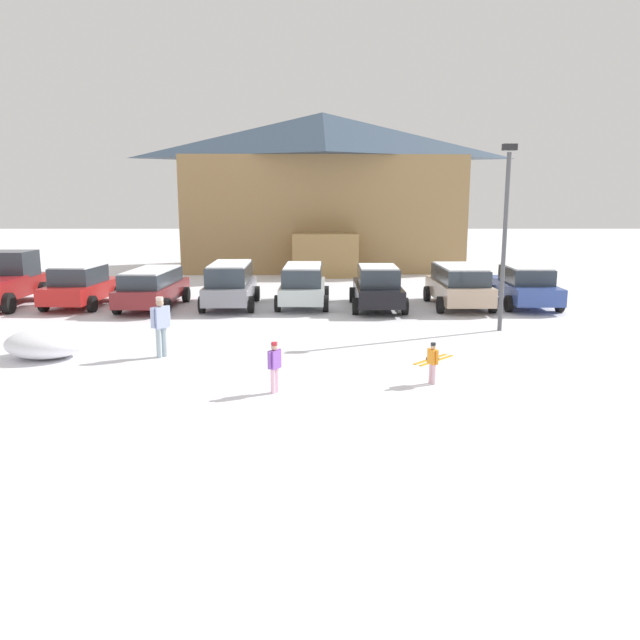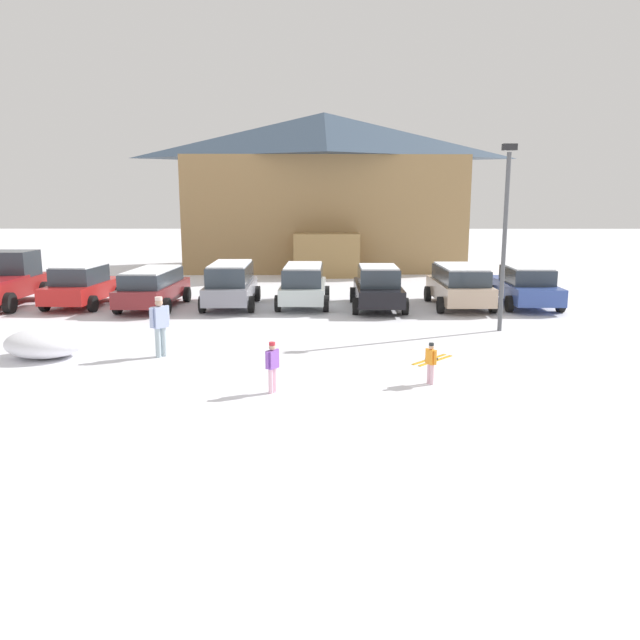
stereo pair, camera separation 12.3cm
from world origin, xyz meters
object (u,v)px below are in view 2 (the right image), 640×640
parked_red_sedan (82,285)px  pair_of_skis (432,360)px  parked_black_sedan (378,287)px  parked_silver_wagon (303,284)px  lamp_post (505,229)px  pickup_truck (2,281)px  skier_adult_in_blue_parka (160,323)px  parked_blue_hatchback (525,286)px  parked_maroon_van (153,287)px  skier_child_in_orange_jacket (431,361)px  skier_child_in_purple_jacket (272,364)px  parked_beige_suv (459,285)px  parked_grey_wagon (231,283)px  plowed_snow_pile (45,343)px  ski_lodge (324,191)px

parked_red_sedan → pair_of_skis: bearing=-34.1°
parked_black_sedan → pair_of_skis: size_ratio=3.50×
parked_silver_wagon → pair_of_skis: 9.47m
parked_red_sedan → lamp_post: bearing=-16.8°
pickup_truck → lamp_post: bearing=-14.5°
parked_silver_wagon → pair_of_skis: bearing=-66.6°
parked_red_sedan → skier_adult_in_blue_parka: (5.27, -8.21, 0.10)m
parked_black_sedan → pair_of_skis: parked_black_sedan is taller
parked_black_sedan → parked_blue_hatchback: 6.03m
parked_red_sedan → lamp_post: 16.43m
parked_maroon_van → skier_child_in_orange_jacket: size_ratio=4.89×
parked_silver_wagon → parked_black_sedan: 3.01m
skier_child_in_orange_jacket → parked_maroon_van: bearing=131.8°
skier_child_in_purple_jacket → pair_of_skis: skier_child_in_purple_jacket is taller
parked_maroon_van → parked_black_sedan: 8.91m
parked_black_sedan → skier_child_in_purple_jacket: parked_black_sedan is taller
parked_black_sedan → parked_beige_suv: bearing=6.1°
parked_blue_hatchback → pickup_truck: pickup_truck is taller
parked_grey_wagon → plowed_snow_pile: (-3.89, -8.19, -0.54)m
skier_child_in_purple_jacket → ski_lodge: bearing=87.4°
ski_lodge → parked_red_sedan: (-9.76, -14.49, -3.93)m
parked_grey_wagon → parked_blue_hatchback: bearing=1.2°
skier_child_in_purple_jacket → plowed_snow_pile: 7.20m
ski_lodge → parked_blue_hatchback: (8.11, -14.35, -3.94)m
skier_adult_in_blue_parka → plowed_snow_pile: (-3.14, -0.08, -0.54)m
parked_grey_wagon → parked_maroon_van: bearing=-174.8°
parked_grey_wagon → pair_of_skis: bearing=-51.9°
parked_red_sedan → parked_beige_suv: (15.16, -0.14, 0.06)m
parked_silver_wagon → pickup_truck: (-12.21, 0.08, 0.09)m
parked_beige_suv → skier_child_in_orange_jacket: 11.01m
parked_blue_hatchback → parked_maroon_van: bearing=-178.0°
parked_black_sedan → lamp_post: 6.10m
parked_blue_hatchback → pickup_truck: 21.16m
parked_black_sedan → lamp_post: lamp_post is taller
parked_blue_hatchback → skier_child_in_orange_jacket: parked_blue_hatchback is taller
parked_grey_wagon → parked_beige_suv: parked_grey_wagon is taller
pair_of_skis → plowed_snow_pile: bearing=178.4°
parked_silver_wagon → skier_adult_in_blue_parka: bearing=-113.8°
parked_maroon_van → parked_grey_wagon: parked_grey_wagon is taller
parked_silver_wagon → plowed_snow_pile: 10.79m
pickup_truck → parked_maroon_van: bearing=-4.8°
skier_child_in_purple_jacket → pair_of_skis: (4.07, 2.87, -0.64)m
ski_lodge → parked_blue_hatchback: 16.95m
parked_beige_suv → parked_blue_hatchback: parked_beige_suv is taller
skier_adult_in_blue_parka → skier_child_in_orange_jacket: 7.43m
pickup_truck → pair_of_skis: 18.21m
parked_grey_wagon → parked_black_sedan: size_ratio=1.00×
parked_red_sedan → plowed_snow_pile: bearing=-75.6°
skier_child_in_purple_jacket → lamp_post: 10.04m
pickup_truck → skier_adult_in_blue_parka: bearing=-44.4°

